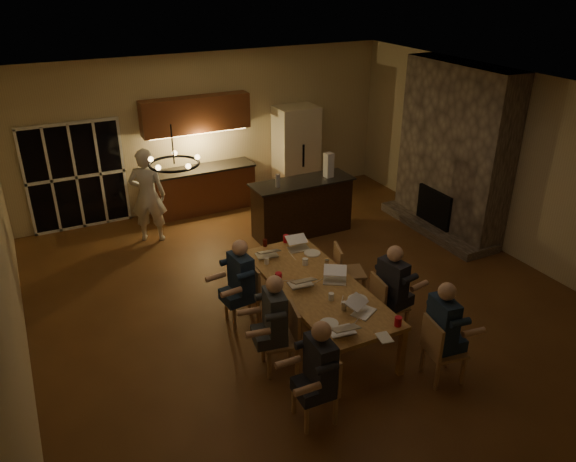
# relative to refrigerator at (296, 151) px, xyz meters

# --- Properties ---
(floor) EXTENTS (9.00, 9.00, 0.00)m
(floor) POSITION_rel_refrigerator_xyz_m (-1.90, -4.15, -1.00)
(floor) COLOR brown
(floor) RESTS_ON ground
(back_wall) EXTENTS (8.00, 0.04, 3.20)m
(back_wall) POSITION_rel_refrigerator_xyz_m (-1.90, 0.37, 0.60)
(back_wall) COLOR #C9B78E
(back_wall) RESTS_ON ground
(left_wall) EXTENTS (0.04, 9.00, 3.20)m
(left_wall) POSITION_rel_refrigerator_xyz_m (-5.92, -4.15, 0.60)
(left_wall) COLOR #C9B78E
(left_wall) RESTS_ON ground
(right_wall) EXTENTS (0.04, 9.00, 3.20)m
(right_wall) POSITION_rel_refrigerator_xyz_m (2.12, -4.15, 0.60)
(right_wall) COLOR #C9B78E
(right_wall) RESTS_ON ground
(ceiling) EXTENTS (8.00, 9.00, 0.04)m
(ceiling) POSITION_rel_refrigerator_xyz_m (-1.90, -4.15, 2.22)
(ceiling) COLOR white
(ceiling) RESTS_ON back_wall
(french_doors) EXTENTS (1.86, 0.08, 2.10)m
(french_doors) POSITION_rel_refrigerator_xyz_m (-4.60, 0.32, 0.05)
(french_doors) COLOR black
(french_doors) RESTS_ON ground
(fireplace) EXTENTS (0.58, 2.50, 3.20)m
(fireplace) POSITION_rel_refrigerator_xyz_m (1.80, -2.95, 0.60)
(fireplace) COLOR #77695E
(fireplace) RESTS_ON ground
(kitchenette) EXTENTS (2.24, 0.68, 2.40)m
(kitchenette) POSITION_rel_refrigerator_xyz_m (-2.20, 0.05, 0.20)
(kitchenette) COLOR #5E291B
(kitchenette) RESTS_ON ground
(refrigerator) EXTENTS (0.90, 0.68, 2.00)m
(refrigerator) POSITION_rel_refrigerator_xyz_m (0.00, 0.00, 0.00)
(refrigerator) COLOR beige
(refrigerator) RESTS_ON ground
(dining_table) EXTENTS (1.10, 2.80, 0.75)m
(dining_table) POSITION_rel_refrigerator_xyz_m (-2.15, -4.79, -0.62)
(dining_table) COLOR tan
(dining_table) RESTS_ON ground
(bar_island) EXTENTS (1.98, 0.69, 1.08)m
(bar_island) POSITION_rel_refrigerator_xyz_m (-0.84, -1.88, -0.46)
(bar_island) COLOR black
(bar_island) RESTS_ON ground
(chair_left_near) EXTENTS (0.47, 0.47, 0.89)m
(chair_left_near) POSITION_rel_refrigerator_xyz_m (-3.02, -6.32, -0.55)
(chair_left_near) COLOR tan
(chair_left_near) RESTS_ON ground
(chair_left_mid) EXTENTS (0.52, 0.52, 0.89)m
(chair_left_mid) POSITION_rel_refrigerator_xyz_m (-2.99, -5.33, -0.55)
(chair_left_mid) COLOR tan
(chair_left_mid) RESTS_ON ground
(chair_left_far) EXTENTS (0.46, 0.46, 0.89)m
(chair_left_far) POSITION_rel_refrigerator_xyz_m (-3.03, -4.15, -0.55)
(chair_left_far) COLOR tan
(chair_left_far) RESTS_ON ground
(chair_right_near) EXTENTS (0.50, 0.50, 0.89)m
(chair_right_near) POSITION_rel_refrigerator_xyz_m (-1.24, -6.42, -0.55)
(chair_right_near) COLOR tan
(chair_right_near) RESTS_ON ground
(chair_right_mid) EXTENTS (0.49, 0.49, 0.89)m
(chair_right_mid) POSITION_rel_refrigerator_xyz_m (-1.23, -5.27, -0.55)
(chair_right_mid) COLOR tan
(chair_right_mid) RESTS_ON ground
(chair_right_far) EXTENTS (0.55, 0.55, 0.89)m
(chair_right_far) POSITION_rel_refrigerator_xyz_m (-1.25, -4.26, -0.55)
(chair_right_far) COLOR tan
(chair_right_far) RESTS_ON ground
(person_left_near) EXTENTS (0.62, 0.62, 1.38)m
(person_left_near) POSITION_rel_refrigerator_xyz_m (-3.00, -6.39, -0.31)
(person_left_near) COLOR #25262F
(person_left_near) RESTS_ON ground
(person_right_near) EXTENTS (0.67, 0.67, 1.38)m
(person_right_near) POSITION_rel_refrigerator_xyz_m (-1.28, -6.37, -0.31)
(person_right_near) COLOR #1B2E44
(person_right_near) RESTS_ON ground
(person_left_mid) EXTENTS (0.69, 0.69, 1.38)m
(person_left_mid) POSITION_rel_refrigerator_xyz_m (-3.04, -5.31, -0.31)
(person_left_mid) COLOR #3B4246
(person_left_mid) RESTS_ON ground
(person_right_mid) EXTENTS (0.70, 0.70, 1.38)m
(person_right_mid) POSITION_rel_refrigerator_xyz_m (-1.26, -5.31, -0.31)
(person_right_mid) COLOR #25262F
(person_right_mid) RESTS_ON ground
(person_left_far) EXTENTS (0.66, 0.66, 1.38)m
(person_left_far) POSITION_rel_refrigerator_xyz_m (-3.05, -4.23, -0.31)
(person_left_far) COLOR #1B2E44
(person_left_far) RESTS_ON ground
(standing_person) EXTENTS (0.77, 0.66, 1.80)m
(standing_person) POSITION_rel_refrigerator_xyz_m (-3.52, -0.85, -0.10)
(standing_person) COLOR silver
(standing_person) RESTS_ON ground
(chandelier) EXTENTS (0.57, 0.57, 0.03)m
(chandelier) POSITION_rel_refrigerator_xyz_m (-3.96, -4.68, 1.75)
(chandelier) COLOR black
(chandelier) RESTS_ON ceiling
(laptop_a) EXTENTS (0.35, 0.32, 0.23)m
(laptop_a) POSITION_rel_refrigerator_xyz_m (-2.42, -5.89, -0.14)
(laptop_a) COLOR silver
(laptop_a) RESTS_ON dining_table
(laptop_b) EXTENTS (0.42, 0.40, 0.23)m
(laptop_b) POSITION_rel_refrigerator_xyz_m (-1.96, -5.67, -0.14)
(laptop_b) COLOR silver
(laptop_b) RESTS_ON dining_table
(laptop_c) EXTENTS (0.34, 0.30, 0.23)m
(laptop_c) POSITION_rel_refrigerator_xyz_m (-2.36, -4.69, -0.14)
(laptop_c) COLOR silver
(laptop_c) RESTS_ON dining_table
(laptop_d) EXTENTS (0.42, 0.41, 0.23)m
(laptop_d) POSITION_rel_refrigerator_xyz_m (-1.89, -4.84, -0.14)
(laptop_d) COLOR silver
(laptop_d) RESTS_ON dining_table
(laptop_e) EXTENTS (0.35, 0.31, 0.23)m
(laptop_e) POSITION_rel_refrigerator_xyz_m (-2.42, -3.71, -0.14)
(laptop_e) COLOR silver
(laptop_e) RESTS_ON dining_table
(laptop_f) EXTENTS (0.35, 0.31, 0.23)m
(laptop_f) POSITION_rel_refrigerator_xyz_m (-1.88, -3.75, -0.14)
(laptop_f) COLOR silver
(laptop_f) RESTS_ON dining_table
(mug_front) EXTENTS (0.07, 0.07, 0.10)m
(mug_front) POSITION_rel_refrigerator_xyz_m (-2.17, -5.22, -0.20)
(mug_front) COLOR white
(mug_front) RESTS_ON dining_table
(mug_mid) EXTENTS (0.09, 0.09, 0.10)m
(mug_mid) POSITION_rel_refrigerator_xyz_m (-2.03, -4.22, -0.20)
(mug_mid) COLOR white
(mug_mid) RESTS_ON dining_table
(mug_back) EXTENTS (0.07, 0.07, 0.10)m
(mug_back) POSITION_rel_refrigerator_xyz_m (-2.53, -3.94, -0.20)
(mug_back) COLOR white
(mug_back) RESTS_ON dining_table
(redcup_near) EXTENTS (0.09, 0.09, 0.12)m
(redcup_near) POSITION_rel_refrigerator_xyz_m (-1.73, -6.09, -0.19)
(redcup_near) COLOR red
(redcup_near) RESTS_ON dining_table
(redcup_mid) EXTENTS (0.10, 0.10, 0.12)m
(redcup_mid) POSITION_rel_refrigerator_xyz_m (-2.58, -4.46, -0.19)
(redcup_mid) COLOR red
(redcup_mid) RESTS_ON dining_table
(redcup_far) EXTENTS (0.09, 0.09, 0.12)m
(redcup_far) POSITION_rel_refrigerator_xyz_m (-1.95, -3.43, -0.19)
(redcup_far) COLOR red
(redcup_far) RESTS_ON dining_table
(can_silver) EXTENTS (0.07, 0.07, 0.12)m
(can_silver) POSITION_rel_refrigerator_xyz_m (-2.15, -5.50, -0.19)
(can_silver) COLOR #B2B2B7
(can_silver) RESTS_ON dining_table
(can_cola) EXTENTS (0.07, 0.07, 0.12)m
(can_cola) POSITION_rel_refrigerator_xyz_m (-2.31, -3.41, -0.19)
(can_cola) COLOR #3F0F0C
(can_cola) RESTS_ON dining_table
(can_right) EXTENTS (0.06, 0.06, 0.12)m
(can_right) POSITION_rel_refrigerator_xyz_m (-1.78, -4.42, -0.19)
(can_right) COLOR #B2B2B7
(can_right) RESTS_ON dining_table
(plate_near) EXTENTS (0.26, 0.26, 0.02)m
(plate_near) POSITION_rel_refrigerator_xyz_m (-1.86, -5.38, -0.24)
(plate_near) COLOR white
(plate_near) RESTS_ON dining_table
(plate_left) EXTENTS (0.24, 0.24, 0.02)m
(plate_left) POSITION_rel_refrigerator_xyz_m (-2.48, -5.68, -0.24)
(plate_left) COLOR white
(plate_left) RESTS_ON dining_table
(plate_far) EXTENTS (0.25, 0.25, 0.02)m
(plate_far) POSITION_rel_refrigerator_xyz_m (-1.77, -3.97, -0.24)
(plate_far) COLOR white
(plate_far) RESTS_ON dining_table
(notepad) EXTENTS (0.19, 0.24, 0.01)m
(notepad) POSITION_rel_refrigerator_xyz_m (-2.03, -6.23, -0.24)
(notepad) COLOR white
(notepad) RESTS_ON dining_table
(bar_bottle) EXTENTS (0.08, 0.08, 0.24)m
(bar_bottle) POSITION_rel_refrigerator_xyz_m (-1.38, -1.95, 0.20)
(bar_bottle) COLOR #99999E
(bar_bottle) RESTS_ON bar_island
(bar_blender) EXTENTS (0.16, 0.16, 0.47)m
(bar_blender) POSITION_rel_refrigerator_xyz_m (-0.29, -1.91, 0.32)
(bar_blender) COLOR silver
(bar_blender) RESTS_ON bar_island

